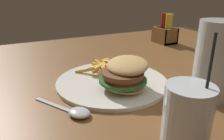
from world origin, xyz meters
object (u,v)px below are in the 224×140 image
at_px(juice_glass, 187,117).
at_px(spoon, 76,112).
at_px(condiment_caddy, 165,32).
at_px(beer_glass, 216,63).
at_px(meal_plate_near, 117,78).

xyz_separation_m(juice_glass, spoon, (-0.17, -0.15, -0.04)).
height_order(juice_glass, spoon, juice_glass).
bearing_deg(condiment_caddy, juice_glass, -36.09).
bearing_deg(condiment_caddy, beer_glass, -26.84).
distance_m(meal_plate_near, spoon, 0.17).
bearing_deg(spoon, condiment_caddy, 94.88).
bearing_deg(meal_plate_near, beer_glass, 50.87).
height_order(meal_plate_near, beer_glass, beer_glass).
bearing_deg(condiment_caddy, spoon, -53.59).
height_order(beer_glass, juice_glass, juice_glass).
relative_size(meal_plate_near, spoon, 2.10).
distance_m(meal_plate_near, juice_glass, 0.26).
xyz_separation_m(meal_plate_near, beer_glass, (0.15, 0.19, 0.06)).
bearing_deg(beer_glass, spoon, -100.98).
xyz_separation_m(juice_glass, condiment_caddy, (-0.60, 0.44, 0.00)).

